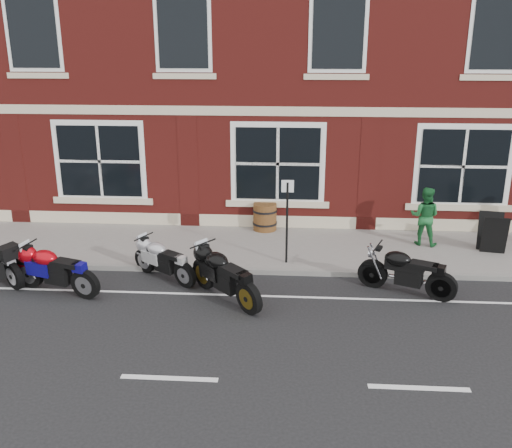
% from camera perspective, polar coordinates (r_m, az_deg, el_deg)
% --- Properties ---
extents(ground, '(80.00, 80.00, 0.00)m').
position_cam_1_polar(ground, '(12.27, -5.69, -7.40)').
color(ground, black).
rests_on(ground, ground).
extents(sidewalk, '(30.00, 3.00, 0.12)m').
position_cam_1_polar(sidewalk, '(14.98, -3.84, -2.26)').
color(sidewalk, slate).
rests_on(sidewalk, ground).
extents(kerb, '(30.00, 0.16, 0.12)m').
position_cam_1_polar(kerb, '(13.53, -4.72, -4.59)').
color(kerb, slate).
rests_on(kerb, ground).
extents(pub_building, '(24.00, 12.00, 12.00)m').
position_cam_1_polar(pub_building, '(21.51, -1.38, 20.08)').
color(pub_building, maroon).
rests_on(pub_building, ground).
extents(moto_sport_red, '(2.11, 0.81, 0.98)m').
position_cam_1_polar(moto_sport_red, '(13.01, -19.45, -4.18)').
color(moto_sport_red, black).
rests_on(moto_sport_red, ground).
extents(moto_sport_black, '(1.65, 1.76, 1.02)m').
position_cam_1_polar(moto_sport_black, '(11.96, -3.08, -4.95)').
color(moto_sport_black, black).
rests_on(moto_sport_black, ground).
extents(moto_sport_silver, '(1.65, 1.21, 0.87)m').
position_cam_1_polar(moto_sport_silver, '(13.14, -9.20, -3.41)').
color(moto_sport_silver, black).
rests_on(moto_sport_silver, ground).
extents(moto_naked_black, '(1.99, 1.01, 0.96)m').
position_cam_1_polar(moto_naked_black, '(12.64, 14.70, -4.42)').
color(moto_naked_black, black).
rests_on(moto_naked_black, ground).
extents(pedestrian_right, '(0.90, 0.80, 1.53)m').
position_cam_1_polar(pedestrian_right, '(15.34, 16.52, 0.76)').
color(pedestrian_right, '#1A5E2C').
rests_on(pedestrian_right, sidewalk).
extents(a_board_sign, '(0.66, 0.50, 0.99)m').
position_cam_1_polar(a_board_sign, '(15.45, 22.57, -0.84)').
color(a_board_sign, black).
rests_on(a_board_sign, sidewalk).
extents(barrel_planter, '(0.68, 0.68, 0.76)m').
position_cam_1_polar(barrel_planter, '(15.96, 0.90, 0.74)').
color(barrel_planter, '#473613').
rests_on(barrel_planter, sidewalk).
extents(parking_sign, '(0.29, 0.05, 2.03)m').
position_cam_1_polar(parking_sign, '(13.39, 3.13, 0.83)').
color(parking_sign, black).
rests_on(parking_sign, sidewalk).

